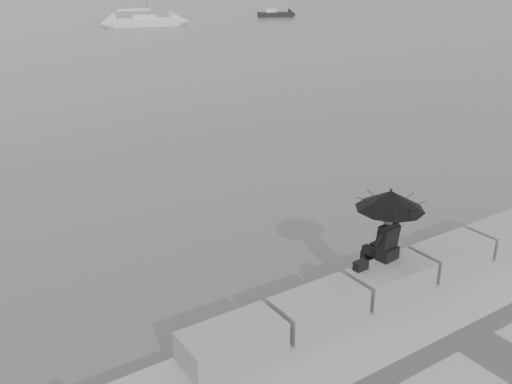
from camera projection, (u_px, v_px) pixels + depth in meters
ground at (370, 303)px, 11.03m from camera, size 360.00×360.00×0.00m
stone_block_far_left at (232, 342)px, 8.65m from camera, size 1.60×0.80×0.50m
stone_block_left at (319, 307)px, 9.53m from camera, size 1.60×0.80×0.50m
stone_block_centre at (391, 279)px, 10.41m from camera, size 1.60×0.80×0.50m
stone_block_right at (451, 255)px, 11.29m from camera, size 1.60×0.80×0.50m
stone_block_far_right at (503, 234)px, 12.17m from camera, size 1.60×0.80×0.50m
seated_person at (390, 208)px, 10.24m from camera, size 1.26×1.26×1.39m
bag at (361, 265)px, 10.19m from camera, size 0.26×0.15×0.17m
sailboat_right at (144, 21)px, 63.04m from camera, size 7.51×3.97×12.90m
small_motorboat at (276, 14)px, 75.18m from camera, size 4.88×3.17×1.10m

